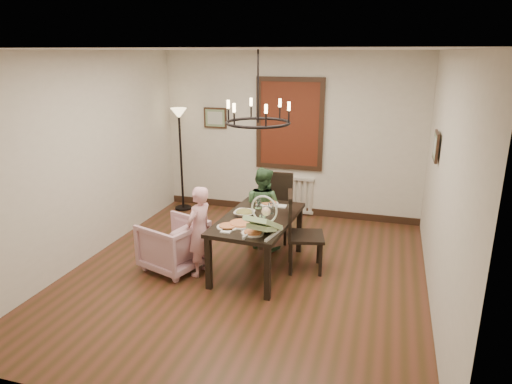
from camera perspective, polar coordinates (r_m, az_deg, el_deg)
The scene contains 17 objects.
room_shell at distance 5.86m, azimuth -0.30°, elevation 3.59°, with size 4.51×5.00×2.81m.
dining_table at distance 5.93m, azimuth 0.24°, elevation -3.95°, with size 0.96×1.60×0.73m.
chair_far at distance 6.90m, azimuth 2.47°, elevation -1.99°, with size 0.45×0.45×1.03m, color black, non-canonical shape.
chair_right at distance 5.99m, azimuth 6.24°, elevation -4.97°, with size 0.47×0.47×1.06m, color black, non-canonical shape.
armchair at distance 6.15m, azimuth -10.28°, elevation -6.50°, with size 0.72×0.74×0.67m, color #CC9C9F.
elderly_woman at distance 5.89m, azimuth -7.07°, elevation -5.81°, with size 0.36×0.23×0.98m, color #EAA5AD.
seated_man at distance 6.63m, azimuth 0.82°, elevation -2.89°, with size 0.49×0.38×1.01m, color #3A6039.
baby_bouncer at distance 5.31m, azimuth 0.90°, elevation -3.70°, with size 0.36×0.49×0.32m, color #B6E39C, non-canonical shape.
salad_bowl at distance 5.93m, azimuth -1.45°, elevation -2.66°, with size 0.32×0.32×0.08m, color white.
pizza_platter at distance 5.63m, azimuth -1.89°, elevation -4.00°, with size 0.32×0.32×0.04m, color tan.
drinking_glass at distance 5.79m, azimuth 0.95°, elevation -2.89°, with size 0.07×0.07×0.13m, color silver.
window_blinds at distance 7.81m, azimuth 4.21°, elevation 8.46°, with size 1.00×0.03×1.40m, color #542410.
radiator at distance 8.12m, azimuth 4.05°, elevation -0.28°, with size 0.92×0.12×0.62m, color silver, non-canonical shape.
picture_back at distance 8.21m, azimuth -5.11°, elevation 9.21°, with size 0.42×0.03×0.36m, color black.
picture_right at distance 6.11m, azimuth 21.58°, elevation 5.34°, with size 0.42×0.03×0.36m, color black.
floor_lamp at distance 8.28m, azimuth -9.34°, elevation 3.83°, with size 0.30×0.30×1.80m, color black, non-canonical shape.
chandelier at distance 5.59m, azimuth 0.26°, elevation 8.66°, with size 0.80×0.80×0.04m, color black.
Camera 1 is at (1.66, -5.08, 2.78)m, focal length 32.00 mm.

